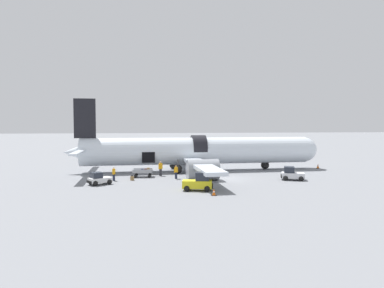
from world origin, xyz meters
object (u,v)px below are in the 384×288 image
Objects in this scene: baggage_cart_loading at (144,173)px; ground_crew_loader_a at (114,174)px; ground_crew_loader_b at (161,168)px; suitcase_on_tarmac_upright at (132,178)px; baggage_tug_lead at (292,174)px; airplane at (195,152)px; baggage_tug_mid at (99,179)px; ground_crew_driver at (176,172)px; baggage_tug_rear at (199,183)px.

baggage_cart_loading is 4.20m from ground_crew_loader_a.
ground_crew_loader_a is at bearing -152.55° from ground_crew_loader_b.
ground_crew_loader_b is at bearing 40.64° from suitcase_on_tarmac_upright.
ground_crew_loader_b is (-14.87, 5.77, 0.31)m from baggage_tug_lead.
baggage_tug_mid is at bearing -142.31° from airplane.
airplane reaches higher than baggage_tug_lead.
suitcase_on_tarmac_upright is (-5.15, -0.35, -0.60)m from ground_crew_driver.
baggage_tug_lead is 15.95m from ground_crew_loader_b.
baggage_tug_rear is 11.00m from baggage_cart_loading.
ground_crew_loader_a is at bearing 176.82° from suitcase_on_tarmac_upright.
baggage_tug_rear is at bearing -26.92° from baggage_tug_mid.
ground_crew_loader_a is 2.61× the size of suitcase_on_tarmac_upright.
baggage_tug_rear is at bearing -48.72° from suitcase_on_tarmac_upright.
suitcase_on_tarmac_upright is at bearing -119.78° from baggage_cart_loading.
baggage_cart_loading is (-7.29, -4.66, -2.16)m from airplane.
baggage_tug_rear is at bearing -159.08° from baggage_tug_lead.
ground_crew_driver is (-13.24, 3.10, 0.19)m from baggage_tug_lead.
suitcase_on_tarmac_upright is (-6.43, 7.32, -0.50)m from baggage_tug_rear.
suitcase_on_tarmac_upright is at bearing 131.28° from baggage_tug_rear.
baggage_tug_mid reaches higher than suitcase_on_tarmac_upright.
baggage_tug_rear is (-2.26, -14.44, -1.93)m from airplane.
baggage_tug_rear reaches higher than ground_crew_loader_a.
suitcase_on_tarmac_upright is (-8.69, -7.12, -2.43)m from airplane.
baggage_tug_mid is at bearing -163.04° from ground_crew_driver.
baggage_cart_loading is 2.24m from ground_crew_loader_b.
ground_crew_loader_b is (-2.91, 10.35, 0.22)m from baggage_tug_rear.
ground_crew_loader_b is (2.12, 0.57, 0.45)m from baggage_cart_loading.
ground_crew_loader_a reaches higher than suitcase_on_tarmac_upright.
baggage_tug_rear reaches higher than ground_crew_driver.
ground_crew_loader_b is at bearing 37.16° from baggage_tug_mid.
baggage_tug_lead is 18.60m from suitcase_on_tarmac_upright.
baggage_tug_lead is 4.97× the size of suitcase_on_tarmac_upright.
baggage_tug_lead reaches higher than baggage_tug_mid.
baggage_tug_lead is at bearing -17.05° from baggage_cart_loading.
baggage_tug_mid is at bearing -135.86° from baggage_cart_loading.
baggage_tug_lead is (9.70, -9.87, -2.02)m from airplane.
baggage_tug_rear reaches higher than baggage_tug_mid.
baggage_tug_mid is at bearing -146.70° from suitcase_on_tarmac_upright.
airplane is 15.53m from baggage_tug_mid.
baggage_tug_lead is at bearing -13.17° from ground_crew_driver.
baggage_tug_mid is 0.80× the size of baggage_cart_loading.
airplane is 12.98m from ground_crew_loader_a.
airplane is at bearing 38.38° from ground_crew_loader_b.
baggage_cart_loading is 4.31m from ground_crew_driver.
baggage_tug_rear reaches higher than suitcase_on_tarmac_upright.
ground_crew_loader_a is at bearing -178.18° from ground_crew_driver.
baggage_cart_loading is 2.14× the size of ground_crew_loader_a.
baggage_tug_mid is at bearing 153.08° from baggage_tug_rear.
airplane is 6.82m from ground_crew_loader_b.
baggage_tug_rear is 5.25× the size of suitcase_on_tarmac_upright.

